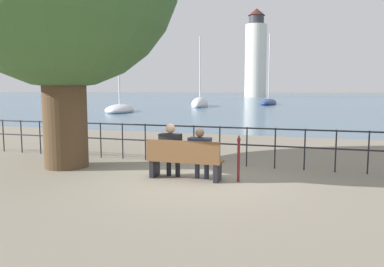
# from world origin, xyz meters

# --- Properties ---
(ground_plane) EXTENTS (1000.00, 1000.00, 0.00)m
(ground_plane) POSITION_xyz_m (0.00, 0.00, 0.00)
(ground_plane) COLOR gray
(harbor_water) EXTENTS (600.00, 300.00, 0.01)m
(harbor_water) POSITION_xyz_m (0.00, 158.73, 0.00)
(harbor_water) COLOR slate
(harbor_water) RESTS_ON ground_plane
(park_bench) EXTENTS (1.70, 0.45, 0.90)m
(park_bench) POSITION_xyz_m (0.00, -0.06, 0.43)
(park_bench) COLOR brown
(park_bench) RESTS_ON ground_plane
(seated_person_left) EXTENTS (0.49, 0.35, 1.25)m
(seated_person_left) POSITION_xyz_m (-0.35, 0.01, 0.69)
(seated_person_left) COLOR black
(seated_person_left) RESTS_ON ground_plane
(seated_person_right) EXTENTS (0.50, 0.35, 1.17)m
(seated_person_right) POSITION_xyz_m (0.35, 0.01, 0.65)
(seated_person_right) COLOR #2D3347
(seated_person_right) RESTS_ON ground_plane
(promenade_railing) EXTENTS (15.32, 0.04, 1.05)m
(promenade_railing) POSITION_xyz_m (-0.00, 1.79, 0.69)
(promenade_railing) COLOR black
(promenade_railing) RESTS_ON ground_plane
(closed_umbrella) EXTENTS (0.09, 0.09, 1.05)m
(closed_umbrella) POSITION_xyz_m (1.20, 0.09, 0.58)
(closed_umbrella) COLOR maroon
(closed_umbrella) RESTS_ON ground_plane
(sailboat_0) EXTENTS (4.25, 6.72, 12.26)m
(sailboat_0) POSITION_xyz_m (-14.33, 23.05, 0.29)
(sailboat_0) COLOR silver
(sailboat_0) RESTS_ON ground_plane
(sailboat_2) EXTENTS (2.23, 8.22, 10.12)m
(sailboat_2) POSITION_xyz_m (-3.28, 45.66, 0.28)
(sailboat_2) COLOR navy
(sailboat_2) RESTS_ON ground_plane
(sailboat_3) EXTENTS (3.77, 8.89, 8.97)m
(sailboat_3) POSITION_xyz_m (-10.60, 36.49, 0.35)
(sailboat_3) COLOR silver
(sailboat_3) RESTS_ON ground_plane
(harbor_lighthouse) EXTENTS (6.30, 6.30, 25.93)m
(harbor_lighthouse) POSITION_xyz_m (-14.03, 105.72, 12.06)
(harbor_lighthouse) COLOR silver
(harbor_lighthouse) RESTS_ON ground_plane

